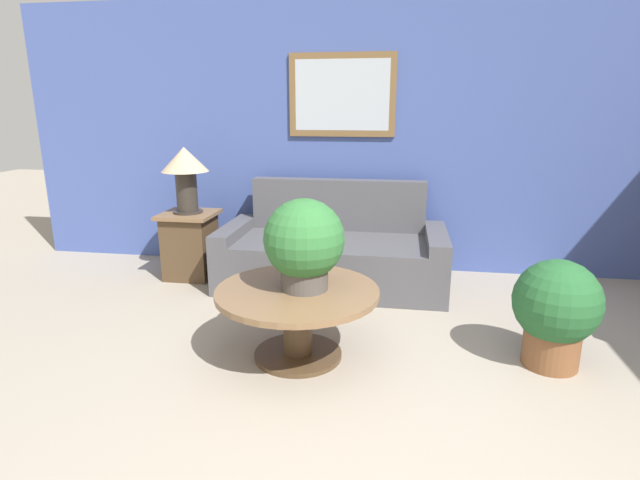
{
  "coord_description": "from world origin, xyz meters",
  "views": [
    {
      "loc": [
        -0.12,
        -1.61,
        1.6
      ],
      "look_at": [
        -0.73,
        2.11,
        0.59
      ],
      "focal_mm": 28.0,
      "sensor_mm": 36.0,
      "label": 1
    }
  ],
  "objects_px": {
    "coffee_table": "(298,308)",
    "potted_plant_floor": "(556,309)",
    "table_lamp": "(185,169)",
    "couch_main": "(333,254)",
    "potted_plant_on_table": "(304,242)",
    "side_table": "(190,244)"
  },
  "relations": [
    {
      "from": "coffee_table",
      "to": "potted_plant_on_table",
      "type": "distance_m",
      "value": 0.44
    },
    {
      "from": "side_table",
      "to": "coffee_table",
      "type": "bearing_deg",
      "value": -46.43
    },
    {
      "from": "coffee_table",
      "to": "potted_plant_floor",
      "type": "bearing_deg",
      "value": 5.32
    },
    {
      "from": "side_table",
      "to": "potted_plant_on_table",
      "type": "bearing_deg",
      "value": -45.23
    },
    {
      "from": "couch_main",
      "to": "side_table",
      "type": "relative_size",
      "value": 3.21
    },
    {
      "from": "coffee_table",
      "to": "side_table",
      "type": "xyz_separation_m",
      "value": [
        -1.34,
        1.41,
        -0.02
      ]
    },
    {
      "from": "coffee_table",
      "to": "table_lamp",
      "type": "xyz_separation_m",
      "value": [
        -1.34,
        1.41,
        0.7
      ]
    },
    {
      "from": "potted_plant_on_table",
      "to": "potted_plant_floor",
      "type": "height_order",
      "value": "potted_plant_on_table"
    },
    {
      "from": "couch_main",
      "to": "potted_plant_on_table",
      "type": "height_order",
      "value": "potted_plant_on_table"
    },
    {
      "from": "couch_main",
      "to": "side_table",
      "type": "distance_m",
      "value": 1.38
    },
    {
      "from": "couch_main",
      "to": "coffee_table",
      "type": "height_order",
      "value": "couch_main"
    },
    {
      "from": "couch_main",
      "to": "potted_plant_on_table",
      "type": "xyz_separation_m",
      "value": [
        0.01,
        -1.42,
        0.49
      ]
    },
    {
      "from": "potted_plant_floor",
      "to": "side_table",
      "type": "bearing_deg",
      "value": 156.86
    },
    {
      "from": "coffee_table",
      "to": "potted_plant_on_table",
      "type": "bearing_deg",
      "value": 16.52
    },
    {
      "from": "couch_main",
      "to": "potted_plant_floor",
      "type": "relative_size",
      "value": 2.9
    },
    {
      "from": "coffee_table",
      "to": "side_table",
      "type": "bearing_deg",
      "value": 133.57
    },
    {
      "from": "couch_main",
      "to": "potted_plant_floor",
      "type": "height_order",
      "value": "couch_main"
    },
    {
      "from": "side_table",
      "to": "table_lamp",
      "type": "bearing_deg",
      "value": 180.0
    },
    {
      "from": "table_lamp",
      "to": "potted_plant_floor",
      "type": "height_order",
      "value": "table_lamp"
    },
    {
      "from": "side_table",
      "to": "potted_plant_floor",
      "type": "height_order",
      "value": "potted_plant_floor"
    },
    {
      "from": "couch_main",
      "to": "table_lamp",
      "type": "bearing_deg",
      "value": -178.87
    },
    {
      "from": "potted_plant_on_table",
      "to": "potted_plant_floor",
      "type": "distance_m",
      "value": 1.62
    }
  ]
}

